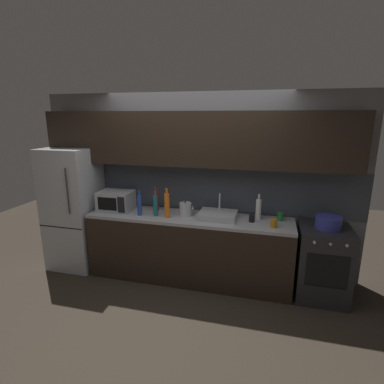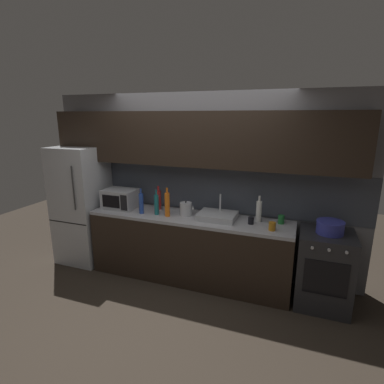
% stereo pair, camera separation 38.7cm
% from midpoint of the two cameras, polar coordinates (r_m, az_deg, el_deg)
% --- Properties ---
extents(ground_plane, '(10.00, 10.00, 0.00)m').
position_cam_midpoint_polar(ground_plane, '(3.66, -2.83, -22.57)').
color(ground_plane, '#2D261E').
extents(back_wall, '(4.45, 0.44, 2.50)m').
position_cam_midpoint_polar(back_wall, '(4.10, 3.51, 5.23)').
color(back_wall, slate).
rests_on(back_wall, ground).
extents(counter_run, '(2.71, 0.60, 0.90)m').
position_cam_midpoint_polar(counter_run, '(4.15, 2.06, -10.54)').
color(counter_run, black).
rests_on(counter_run, ground).
extents(refrigerator, '(0.68, 0.69, 1.76)m').
position_cam_midpoint_polar(refrigerator, '(4.80, -17.98, -2.33)').
color(refrigerator, '#B7BABF').
rests_on(refrigerator, ground).
extents(oven_range, '(0.60, 0.62, 0.90)m').
position_cam_midpoint_polar(oven_range, '(4.02, 26.34, -13.04)').
color(oven_range, '#232326').
rests_on(oven_range, ground).
extents(microwave, '(0.46, 0.35, 0.27)m').
position_cam_midpoint_polar(microwave, '(4.39, -10.98, -1.28)').
color(microwave, '#A8AAAF').
rests_on(microwave, counter_run).
extents(sink_basin, '(0.48, 0.38, 0.30)m').
position_cam_midpoint_polar(sink_basin, '(3.90, 7.67, -4.56)').
color(sink_basin, '#ADAFB5').
rests_on(sink_basin, counter_run).
extents(kettle, '(0.20, 0.16, 0.20)m').
position_cam_midpoint_polar(kettle, '(3.99, 1.62, -3.28)').
color(kettle, '#B7BABF').
rests_on(kettle, counter_run).
extents(wine_bottle_red, '(0.07, 0.07, 0.34)m').
position_cam_midpoint_polar(wine_bottle_red, '(4.25, -3.77, -1.49)').
color(wine_bottle_red, '#A82323').
rests_on(wine_bottle_red, counter_run).
extents(wine_bottle_teal, '(0.06, 0.06, 0.34)m').
position_cam_midpoint_polar(wine_bottle_teal, '(4.02, -4.01, -2.39)').
color(wine_bottle_teal, '#19666B').
rests_on(wine_bottle_teal, counter_run).
extents(wine_bottle_orange, '(0.07, 0.07, 0.39)m').
position_cam_midpoint_polar(wine_bottle_orange, '(3.94, -1.92, -2.38)').
color(wine_bottle_orange, orange).
rests_on(wine_bottle_orange, counter_run).
extents(wine_bottle_blue, '(0.06, 0.06, 0.35)m').
position_cam_midpoint_polar(wine_bottle_blue, '(4.09, -6.93, -2.14)').
color(wine_bottle_blue, '#234299').
rests_on(wine_bottle_blue, counter_run).
extents(wine_bottle_white, '(0.07, 0.07, 0.33)m').
position_cam_midpoint_polar(wine_bottle_white, '(3.89, 15.35, -3.52)').
color(wine_bottle_white, silver).
rests_on(wine_bottle_white, counter_run).
extents(mug_amber, '(0.08, 0.08, 0.10)m').
position_cam_midpoint_polar(mug_amber, '(3.67, 17.91, -6.25)').
color(mug_amber, '#B27019').
rests_on(mug_amber, counter_run).
extents(mug_green, '(0.08, 0.08, 0.11)m').
position_cam_midpoint_polar(mug_green, '(3.92, 19.31, -4.98)').
color(mug_green, '#1E6B2D').
rests_on(mug_green, counter_run).
extents(mug_dark, '(0.07, 0.07, 0.09)m').
position_cam_midpoint_polar(mug_dark, '(3.81, 14.01, -5.32)').
color(mug_dark, black).
rests_on(mug_dark, counter_run).
extents(cooking_pot, '(0.30, 0.30, 0.15)m').
position_cam_midpoint_polar(cooking_pot, '(3.82, 27.41, -6.01)').
color(cooking_pot, '#333899').
rests_on(cooking_pot, oven_range).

